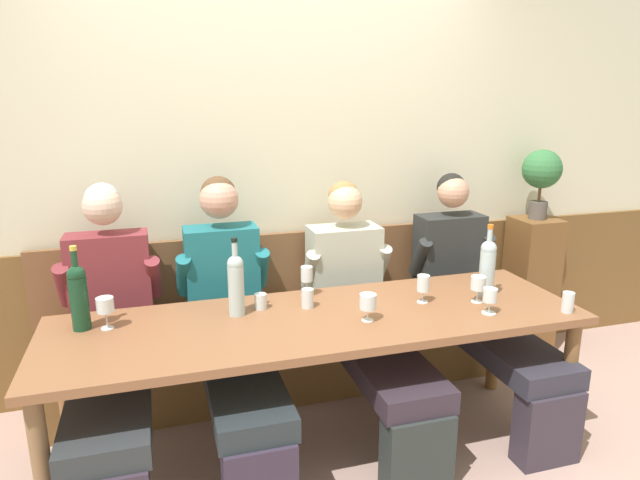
{
  "coord_description": "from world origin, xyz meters",
  "views": [
    {
      "loc": [
        -0.71,
        -2.2,
        1.77
      ],
      "look_at": [
        0.09,
        0.45,
        1.03
      ],
      "focal_mm": 31.44,
      "sensor_mm": 36.0,
      "label": 1
    }
  ],
  "objects_px": {
    "wine_glass_near_bucket": "(478,284)",
    "wine_glass_mid_left": "(307,275)",
    "water_tumbler_center": "(261,301)",
    "wine_bottle_clear_water": "(78,295)",
    "wine_glass_center_front": "(105,306)",
    "person_center_left_seat": "(363,308)",
    "person_right_seat": "(476,296)",
    "person_center_right_seat": "(231,317)",
    "water_tumbler_right": "(568,302)",
    "wine_glass_right_end": "(368,303)",
    "wine_glass_by_bottle": "(423,285)",
    "wine_bottle_amber_mid": "(487,266)",
    "water_tumbler_left": "(308,298)",
    "person_left_seat": "(109,337)",
    "wine_glass_center_rear": "(490,297)",
    "dining_table": "(320,332)",
    "wine_bottle_green_tall": "(236,283)",
    "potted_plant": "(542,173)",
    "wall_bench": "(289,346)"
  },
  "relations": [
    {
      "from": "potted_plant",
      "to": "wine_glass_right_end",
      "type": "bearing_deg",
      "value": -152.0
    },
    {
      "from": "person_center_left_seat",
      "to": "person_right_seat",
      "type": "relative_size",
      "value": 0.99
    },
    {
      "from": "wine_bottle_clear_water",
      "to": "wine_glass_near_bucket",
      "type": "distance_m",
      "value": 1.89
    },
    {
      "from": "wine_glass_mid_left",
      "to": "water_tumbler_center",
      "type": "relative_size",
      "value": 2.08
    },
    {
      "from": "dining_table",
      "to": "person_left_seat",
      "type": "height_order",
      "value": "person_left_seat"
    },
    {
      "from": "water_tumbler_right",
      "to": "person_left_seat",
      "type": "bearing_deg",
      "value": 164.45
    },
    {
      "from": "wine_glass_center_front",
      "to": "wine_glass_mid_left",
      "type": "relative_size",
      "value": 0.93
    },
    {
      "from": "person_right_seat",
      "to": "water_tumbler_right",
      "type": "relative_size",
      "value": 12.89
    },
    {
      "from": "wine_bottle_green_tall",
      "to": "water_tumbler_left",
      "type": "relative_size",
      "value": 3.97
    },
    {
      "from": "person_right_seat",
      "to": "wine_glass_center_front",
      "type": "distance_m",
      "value": 2.01
    },
    {
      "from": "water_tumbler_right",
      "to": "wine_bottle_clear_water",
      "type": "bearing_deg",
      "value": 168.33
    },
    {
      "from": "person_left_seat",
      "to": "wine_glass_center_rear",
      "type": "xyz_separation_m",
      "value": [
        1.75,
        -0.5,
        0.2
      ]
    },
    {
      "from": "wine_bottle_amber_mid",
      "to": "water_tumbler_center",
      "type": "relative_size",
      "value": 5.01
    },
    {
      "from": "wine_glass_center_front",
      "to": "wine_bottle_green_tall",
      "type": "bearing_deg",
      "value": -0.42
    },
    {
      "from": "person_right_seat",
      "to": "wall_bench",
      "type": "bearing_deg",
      "value": 161.34
    },
    {
      "from": "person_left_seat",
      "to": "wine_glass_center_front",
      "type": "distance_m",
      "value": 0.27
    },
    {
      "from": "wine_bottle_clear_water",
      "to": "wine_glass_center_front",
      "type": "height_order",
      "value": "wine_bottle_clear_water"
    },
    {
      "from": "person_center_right_seat",
      "to": "person_right_seat",
      "type": "xyz_separation_m",
      "value": [
        1.42,
        -0.02,
        -0.03
      ]
    },
    {
      "from": "dining_table",
      "to": "person_left_seat",
      "type": "bearing_deg",
      "value": 162.4
    },
    {
      "from": "person_left_seat",
      "to": "water_tumbler_center",
      "type": "distance_m",
      "value": 0.74
    },
    {
      "from": "wall_bench",
      "to": "wine_glass_near_bucket",
      "type": "xyz_separation_m",
      "value": [
        0.81,
        -0.71,
        0.55
      ]
    },
    {
      "from": "wine_glass_right_end",
      "to": "water_tumbler_center",
      "type": "distance_m",
      "value": 0.53
    },
    {
      "from": "wine_glass_near_bucket",
      "to": "wine_glass_mid_left",
      "type": "bearing_deg",
      "value": 157.3
    },
    {
      "from": "water_tumbler_left",
      "to": "person_center_right_seat",
      "type": "bearing_deg",
      "value": 150.78
    },
    {
      "from": "person_center_left_seat",
      "to": "water_tumbler_center",
      "type": "height_order",
      "value": "person_center_left_seat"
    },
    {
      "from": "water_tumbler_center",
      "to": "water_tumbler_left",
      "type": "height_order",
      "value": "water_tumbler_left"
    },
    {
      "from": "wine_bottle_amber_mid",
      "to": "person_right_seat",
      "type": "bearing_deg",
      "value": 65.08
    },
    {
      "from": "water_tumbler_center",
      "to": "potted_plant",
      "type": "height_order",
      "value": "potted_plant"
    },
    {
      "from": "wine_glass_center_front",
      "to": "wine_glass_near_bucket",
      "type": "distance_m",
      "value": 1.78
    },
    {
      "from": "wine_glass_by_bottle",
      "to": "person_center_right_seat",
      "type": "bearing_deg",
      "value": 162.12
    },
    {
      "from": "wine_glass_center_rear",
      "to": "water_tumbler_right",
      "type": "relative_size",
      "value": 1.27
    },
    {
      "from": "wine_bottle_amber_mid",
      "to": "wine_bottle_clear_water",
      "type": "height_order",
      "value": "wine_bottle_clear_water"
    },
    {
      "from": "wine_glass_center_front",
      "to": "wine_glass_near_bucket",
      "type": "xyz_separation_m",
      "value": [
        1.77,
        -0.19,
        -0.01
      ]
    },
    {
      "from": "wine_bottle_green_tall",
      "to": "water_tumbler_center",
      "type": "distance_m",
      "value": 0.18
    },
    {
      "from": "person_right_seat",
      "to": "water_tumbler_center",
      "type": "xyz_separation_m",
      "value": [
        -1.29,
        -0.13,
        0.16
      ]
    },
    {
      "from": "person_right_seat",
      "to": "wine_bottle_clear_water",
      "type": "xyz_separation_m",
      "value": [
        -2.1,
        -0.14,
        0.28
      ]
    },
    {
      "from": "wine_glass_center_front",
      "to": "person_right_seat",
      "type": "bearing_deg",
      "value": 4.85
    },
    {
      "from": "wine_bottle_amber_mid",
      "to": "water_tumbler_right",
      "type": "bearing_deg",
      "value": -50.07
    },
    {
      "from": "person_center_right_seat",
      "to": "wine_glass_near_bucket",
      "type": "relative_size",
      "value": 9.77
    },
    {
      "from": "person_center_right_seat",
      "to": "water_tumbler_right",
      "type": "height_order",
      "value": "person_center_right_seat"
    },
    {
      "from": "person_center_right_seat",
      "to": "wine_glass_center_front",
      "type": "bearing_deg",
      "value": -162.3
    },
    {
      "from": "wine_bottle_green_tall",
      "to": "potted_plant",
      "type": "distance_m",
      "value": 2.19
    },
    {
      "from": "person_center_right_seat",
      "to": "wine_glass_right_end",
      "type": "relative_size",
      "value": 10.19
    },
    {
      "from": "person_center_left_seat",
      "to": "wine_glass_by_bottle",
      "type": "distance_m",
      "value": 0.42
    },
    {
      "from": "wine_glass_center_front",
      "to": "water_tumbler_left",
      "type": "distance_m",
      "value": 0.93
    },
    {
      "from": "water_tumbler_right",
      "to": "water_tumbler_center",
      "type": "xyz_separation_m",
      "value": [
        -1.41,
        0.47,
        -0.01
      ]
    },
    {
      "from": "person_center_left_seat",
      "to": "water_tumbler_left",
      "type": "distance_m",
      "value": 0.45
    },
    {
      "from": "wine_bottle_clear_water",
      "to": "wine_glass_near_bucket",
      "type": "relative_size",
      "value": 2.85
    },
    {
      "from": "wine_bottle_green_tall",
      "to": "wine_glass_center_rear",
      "type": "height_order",
      "value": "wine_bottle_green_tall"
    },
    {
      "from": "person_left_seat",
      "to": "water_tumbler_center",
      "type": "xyz_separation_m",
      "value": [
        0.72,
        -0.12,
        0.15
      ]
    }
  ]
}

